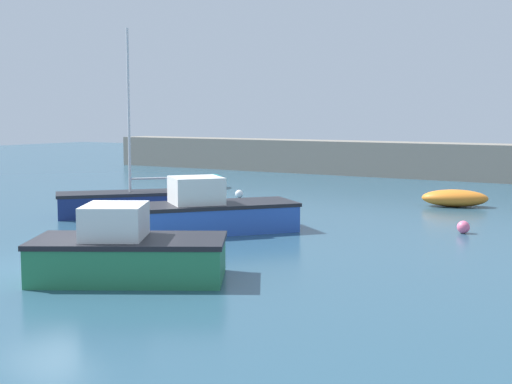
% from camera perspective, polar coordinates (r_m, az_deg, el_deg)
% --- Properties ---
extents(ground_plane, '(120.00, 120.00, 0.20)m').
position_cam_1_polar(ground_plane, '(18.96, -15.86, -6.16)').
color(ground_plane, '#284C60').
extents(harbor_breakwater, '(47.65, 2.66, 2.15)m').
position_cam_1_polar(harbor_breakwater, '(44.73, 13.89, 2.46)').
color(harbor_breakwater, slate).
rests_on(harbor_breakwater, ground_plane).
extents(cabin_cruiser_white, '(4.97, 4.18, 1.79)m').
position_cam_1_polar(cabin_cruiser_white, '(17.11, -10.29, -4.79)').
color(cabin_cruiser_white, '#287A4C').
rests_on(cabin_cruiser_white, ground_plane).
extents(rowboat_blue_near, '(2.99, 2.10, 0.73)m').
position_cam_1_polar(rowboat_blue_near, '(31.22, 15.62, -0.47)').
color(rowboat_blue_near, orange).
rests_on(rowboat_blue_near, ground_plane).
extents(fishing_dinghy_green, '(1.82, 2.37, 0.75)m').
position_cam_1_polar(fishing_dinghy_green, '(37.57, -3.49, 0.87)').
color(fishing_dinghy_green, teal).
rests_on(fishing_dinghy_green, ground_plane).
extents(motorboat_with_cabin, '(5.30, 5.85, 1.85)m').
position_cam_1_polar(motorboat_with_cabin, '(23.62, -3.97, -1.68)').
color(motorboat_with_cabin, '#2D56B7').
rests_on(motorboat_with_cabin, ground_plane).
extents(sailboat_tall_mast, '(4.96, 5.18, 7.11)m').
position_cam_1_polar(sailboat_tall_mast, '(27.87, -10.01, -0.86)').
color(sailboat_tall_mast, navy).
rests_on(sailboat_tall_mast, ground_plane).
extents(mooring_buoy_pink, '(0.42, 0.42, 0.42)m').
position_cam_1_polar(mooring_buoy_pink, '(24.34, 16.26, -2.71)').
color(mooring_buoy_pink, '#EA668C').
rests_on(mooring_buoy_pink, ground_plane).
extents(mooring_buoy_white, '(0.37, 0.37, 0.37)m').
position_cam_1_polar(mooring_buoy_white, '(33.23, -1.36, -0.15)').
color(mooring_buoy_white, white).
rests_on(mooring_buoy_white, ground_plane).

